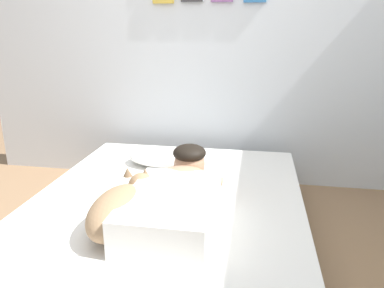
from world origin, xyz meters
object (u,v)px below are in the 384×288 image
coffee_cup (191,169)px  cell_phone (117,206)px  person_lying (177,196)px  pillow (165,157)px  dog (122,208)px  bed (166,228)px

coffee_cup → cell_phone: coffee_cup is taller
cell_phone → person_lying: bearing=-3.4°
pillow → dog: size_ratio=0.90×
dog → coffee_cup: (0.21, 0.74, -0.07)m
pillow → person_lying: (0.24, -0.72, 0.05)m
person_lying → dog: size_ratio=1.60×
person_lying → coffee_cup: person_lying is taller
bed → pillow: pillow is taller
pillow → cell_phone: 0.70m
person_lying → coffee_cup: bearing=92.9°
coffee_cup → cell_phone: size_ratio=0.89×
dog → bed: bearing=66.3°
bed → dog: dog is taller
bed → person_lying: bearing=-53.5°
person_lying → bed: bearing=126.5°
bed → cell_phone: cell_phone is taller
person_lying → cell_phone: (-0.34, 0.02, -0.10)m
pillow → person_lying: bearing=-71.3°
pillow → person_lying: person_lying is taller
person_lying → cell_phone: size_ratio=6.57×
person_lying → coffee_cup: 0.57m
person_lying → coffee_cup: size_ratio=7.36×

